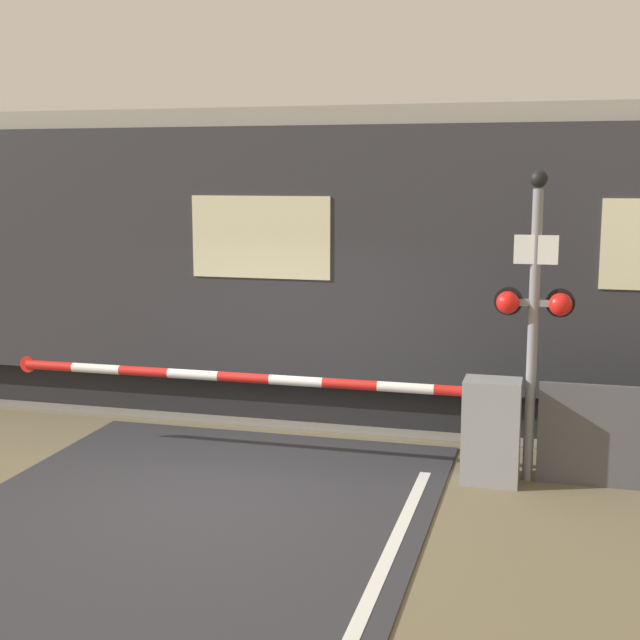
% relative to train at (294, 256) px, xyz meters
% --- Properties ---
extents(ground_plane, '(80.00, 80.00, 0.00)m').
position_rel_train_xyz_m(ground_plane, '(0.31, -3.82, -2.09)').
color(ground_plane, '#6B6047').
extents(track_bed, '(36.00, 3.20, 0.13)m').
position_rel_train_xyz_m(track_bed, '(0.31, 0.00, -2.07)').
color(track_bed, slate).
rests_on(track_bed, ground_plane).
extents(train, '(18.30, 2.96, 4.09)m').
position_rel_train_xyz_m(train, '(0.00, 0.00, 0.00)').
color(train, black).
rests_on(train, ground_plane).
extents(crossing_barrier, '(5.97, 0.44, 1.13)m').
position_rel_train_xyz_m(crossing_barrier, '(2.52, -2.88, -1.45)').
color(crossing_barrier, gray).
rests_on(crossing_barrier, ground_plane).
extents(signal_post, '(0.84, 0.26, 3.31)m').
position_rel_train_xyz_m(signal_post, '(3.43, -2.70, -0.21)').
color(signal_post, gray).
rests_on(signal_post, ground_plane).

